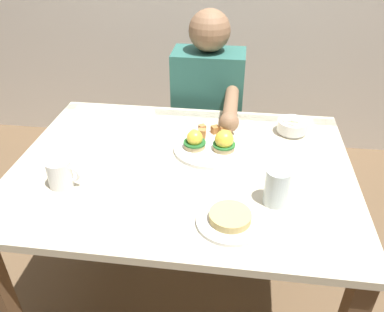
{
  "coord_description": "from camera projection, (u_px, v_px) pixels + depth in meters",
  "views": [
    {
      "loc": [
        0.19,
        -1.14,
        1.53
      ],
      "look_at": [
        0.03,
        0.0,
        0.78
      ],
      "focal_mm": 36.57,
      "sensor_mm": 36.0,
      "label": 1
    }
  ],
  "objects": [
    {
      "name": "diner_person",
      "position": [
        208.0,
        112.0,
        1.94
      ],
      "size": [
        0.34,
        0.54,
        1.14
      ],
      "color": "#33333D",
      "rests_on": "ground_plane"
    },
    {
      "name": "fork",
      "position": [
        17.0,
        211.0,
        1.18
      ],
      "size": [
        0.1,
        0.14,
        0.0
      ],
      "color": "silver",
      "rests_on": "dining_table"
    },
    {
      "name": "fruit_bowl",
      "position": [
        292.0,
        126.0,
        1.57
      ],
      "size": [
        0.12,
        0.12,
        0.06
      ],
      "color": "white",
      "rests_on": "dining_table"
    },
    {
      "name": "coffee_mug",
      "position": [
        60.0,
        173.0,
        1.27
      ],
      "size": [
        0.11,
        0.08,
        0.09
      ],
      "color": "white",
      "rests_on": "dining_table"
    },
    {
      "name": "ground_plane",
      "position": [
        185.0,
        297.0,
        1.8
      ],
      "size": [
        6.0,
        6.0,
        0.0
      ],
      "primitive_type": "plane",
      "color": "brown"
    },
    {
      "name": "eggs_benedict_plate",
      "position": [
        210.0,
        144.0,
        1.47
      ],
      "size": [
        0.27,
        0.27,
        0.09
      ],
      "color": "white",
      "rests_on": "dining_table"
    },
    {
      "name": "water_glass_near",
      "position": [
        277.0,
        189.0,
        1.19
      ],
      "size": [
        0.08,
        0.08,
        0.12
      ],
      "color": "silver",
      "rests_on": "dining_table"
    },
    {
      "name": "side_plate",
      "position": [
        230.0,
        219.0,
        1.14
      ],
      "size": [
        0.2,
        0.2,
        0.04
      ],
      "color": "white",
      "rests_on": "dining_table"
    },
    {
      "name": "dining_table",
      "position": [
        183.0,
        188.0,
        1.46
      ],
      "size": [
        1.2,
        0.9,
        0.74
      ],
      "color": "beige",
      "rests_on": "ground_plane"
    }
  ]
}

